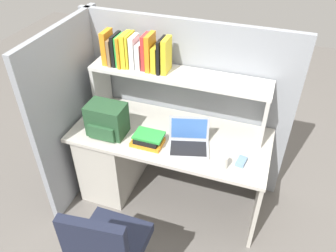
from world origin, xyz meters
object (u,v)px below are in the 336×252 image
backpack (107,120)px  paper_cup (223,162)px  laptop (189,141)px  computer_mouse (241,162)px

backpack → paper_cup: (0.96, -0.09, -0.08)m
laptop → backpack: bearing=-175.2°
paper_cup → laptop: bearing=154.3°
laptop → paper_cup: bearing=-25.7°
backpack → computer_mouse: 1.09m
computer_mouse → laptop: bearing=-178.4°
computer_mouse → paper_cup: size_ratio=1.01×
backpack → paper_cup: 0.96m
backpack → paper_cup: bearing=-5.1°
computer_mouse → paper_cup: paper_cup is taller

